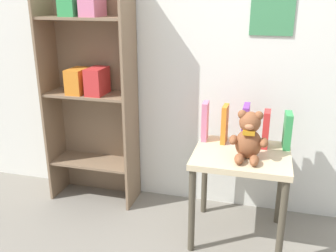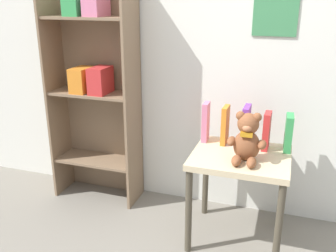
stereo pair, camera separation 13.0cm
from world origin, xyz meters
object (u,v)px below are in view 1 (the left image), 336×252
display_table (241,167)px  book_standing_pink (205,121)px  teddy_bear (249,138)px  book_standing_purple (245,125)px  bookshelf_side (91,79)px  book_standing_orange (225,124)px  book_standing_green (287,130)px  book_standing_red (266,129)px

display_table → book_standing_pink: 0.37m
teddy_bear → book_standing_purple: bearing=98.6°
teddy_bear → book_standing_pink: (-0.29, 0.23, -0.00)m
bookshelf_side → book_standing_orange: bookshelf_side is taller
teddy_bear → book_standing_green: teddy_bear is taller
bookshelf_side → book_standing_orange: (0.95, -0.11, -0.21)m
display_table → teddy_bear: 0.23m
teddy_bear → book_standing_red: 0.23m
book_standing_pink → bookshelf_side: bearing=170.7°
book_standing_red → book_standing_green: book_standing_red is taller
book_standing_pink → book_standing_green: (0.50, 0.00, -0.02)m
book_standing_purple → bookshelf_side: bearing=175.3°
book_standing_purple → book_standing_green: (0.25, 0.00, -0.02)m
book_standing_orange → book_standing_red: book_standing_orange is taller
teddy_bear → book_standing_pink: bearing=140.9°
book_standing_green → bookshelf_side: bearing=173.4°
book_standing_red → book_standing_purple: bearing=172.4°
display_table → book_standing_pink: book_standing_pink is taller
display_table → book_standing_orange: bearing=130.6°
display_table → book_standing_red: (0.13, 0.14, 0.20)m
book_standing_green → book_standing_pink: bearing=177.9°
display_table → book_standing_orange: 0.29m
teddy_bear → book_standing_pink: 0.37m
book_standing_orange → book_standing_red: 0.25m
book_standing_pink → book_standing_orange: size_ratio=1.04×
book_standing_red → bookshelf_side: bearing=176.0°
book_standing_red → book_standing_orange: bearing=179.2°
bookshelf_side → book_standing_purple: bearing=-5.4°
book_standing_pink → book_standing_green: 0.50m
book_standing_pink → book_standing_purple: (0.25, -0.00, 0.00)m
bookshelf_side → book_standing_red: bookshelf_side is taller
teddy_bear → book_standing_orange: 0.28m
teddy_bear → book_standing_green: (0.22, 0.23, -0.02)m
bookshelf_side → book_standing_pink: (0.83, -0.10, -0.20)m
book_standing_red → book_standing_green: bearing=12.1°
book_standing_pink → book_standing_purple: 0.25m
display_table → book_standing_green: bearing=32.1°
teddy_bear → book_standing_red: (0.09, 0.21, -0.01)m
bookshelf_side → book_standing_purple: size_ratio=6.41×
book_standing_green → book_standing_orange: bearing=179.4°
display_table → book_standing_green: book_standing_green is taller
display_table → book_standing_pink: (-0.25, 0.16, 0.22)m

